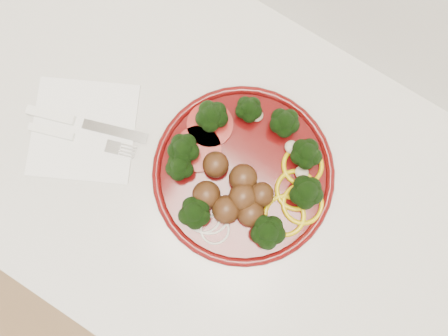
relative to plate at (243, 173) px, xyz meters
The scene contains 5 objects.
counter 0.48m from the plate, 164.21° to the right, with size 2.40×0.60×0.90m.
plate is the anchor object (origin of this frame).
napkin 0.27m from the plate, 163.31° to the right, with size 0.17×0.17×0.00m, color white.
knife 0.29m from the plate, 164.99° to the right, with size 0.20×0.08×0.01m.
fork 0.29m from the plate, 159.86° to the right, with size 0.17×0.07×0.01m.
Camera 1 is at (0.13, 1.63, 1.59)m, focal length 35.00 mm.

